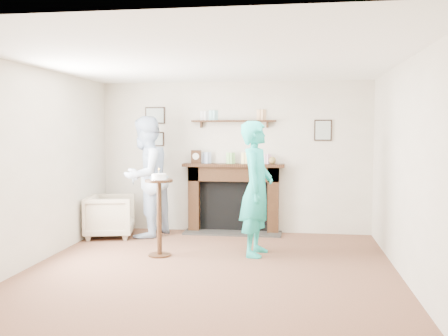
{
  "coord_description": "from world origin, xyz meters",
  "views": [
    {
      "loc": [
        1.01,
        -5.75,
        1.71
      ],
      "look_at": [
        0.06,
        0.9,
        1.19
      ],
      "focal_mm": 40.0,
      "sensor_mm": 36.0,
      "label": 1
    }
  ],
  "objects": [
    {
      "name": "armchair",
      "position": [
        -1.9,
        1.77,
        0.0
      ],
      "size": [
        0.88,
        0.86,
        0.67
      ],
      "primitive_type": "imported",
      "rotation": [
        0.0,
        0.0,
        1.79
      ],
      "color": "#BFA78E",
      "rests_on": "ground"
    },
    {
      "name": "room_shell",
      "position": [
        -0.0,
        0.69,
        1.62
      ],
      "size": [
        4.54,
        5.02,
        2.52
      ],
      "color": "beige",
      "rests_on": "ground"
    },
    {
      "name": "man",
      "position": [
        -1.36,
        1.9,
        0.0
      ],
      "size": [
        0.98,
        1.12,
        1.92
      ],
      "primitive_type": "imported",
      "rotation": [
        0.0,
        0.0,
        -1.89
      ],
      "color": "#B1BCDD",
      "rests_on": "ground"
    },
    {
      "name": "ground",
      "position": [
        0.0,
        0.0,
        0.0
      ],
      "size": [
        5.0,
        5.0,
        0.0
      ],
      "primitive_type": "plane",
      "color": "brown",
      "rests_on": "ground"
    },
    {
      "name": "woman",
      "position": [
        0.49,
        0.96,
        0.0
      ],
      "size": [
        0.52,
        0.72,
        1.83
      ],
      "primitive_type": "imported",
      "rotation": [
        0.0,
        0.0,
        1.44
      ],
      "color": "teal",
      "rests_on": "ground"
    },
    {
      "name": "pedestal_table",
      "position": [
        -0.8,
        0.71,
        0.73
      ],
      "size": [
        0.37,
        0.37,
        1.19
      ],
      "color": "black",
      "rests_on": "ground"
    }
  ]
}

